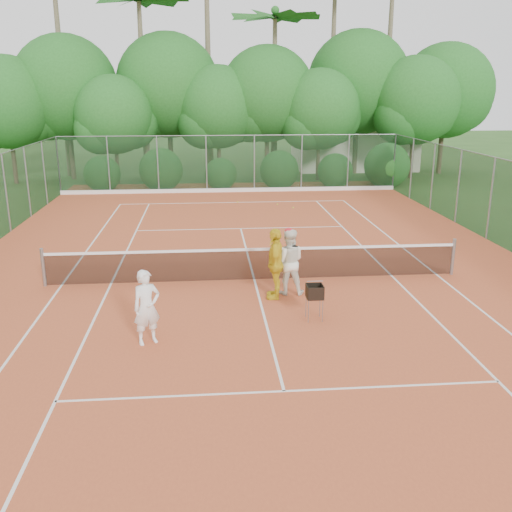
{
  "coord_description": "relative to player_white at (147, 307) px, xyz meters",
  "views": [
    {
      "loc": [
        -1.34,
        -15.67,
        5.36
      ],
      "look_at": [
        -0.06,
        -1.2,
        1.1
      ],
      "focal_mm": 40.0,
      "sensor_mm": 36.0,
      "label": 1
    }
  ],
  "objects": [
    {
      "name": "tennis_net",
      "position": [
        2.68,
        4.05,
        -0.32
      ],
      "size": [
        11.97,
        0.1,
        1.1
      ],
      "color": "gray",
      "rests_on": "clay_court"
    },
    {
      "name": "ball_hopper",
      "position": [
        3.86,
        0.98,
        -0.14
      ],
      "size": [
        0.38,
        0.38,
        0.87
      ],
      "rotation": [
        0.0,
        0.0,
        0.03
      ],
      "color": "gray",
      "rests_on": "clay_court"
    },
    {
      "name": "player_yellow",
      "position": [
        3.1,
        2.57,
        0.12
      ],
      "size": [
        0.61,
        1.16,
        1.9
      ],
      "primitive_type": "imported",
      "rotation": [
        0.0,
        0.0,
        -1.7
      ],
      "color": "yellow",
      "rests_on": "clay_court"
    },
    {
      "name": "stray_ball_b",
      "position": [
        4.74,
        15.13,
        -0.8
      ],
      "size": [
        0.07,
        0.07,
        0.07
      ],
      "primitive_type": "sphere",
      "color": "#CED331",
      "rests_on": "clay_court"
    },
    {
      "name": "club_building",
      "position": [
        11.68,
        28.05,
        0.65
      ],
      "size": [
        8.0,
        5.0,
        3.0
      ],
      "primitive_type": "cube",
      "color": "beige",
      "rests_on": "ground"
    },
    {
      "name": "player_white",
      "position": [
        0.0,
        0.0,
        0.0
      ],
      "size": [
        0.72,
        0.62,
        1.66
      ],
      "primitive_type": "imported",
      "rotation": [
        0.0,
        0.0,
        0.46
      ],
      "color": "white",
      "rests_on": "clay_court"
    },
    {
      "name": "stray_ball_a",
      "position": [
        2.87,
        15.88,
        -0.8
      ],
      "size": [
        0.07,
        0.07,
        0.07
      ],
      "primitive_type": "sphere",
      "color": "#C9D531",
      "rests_on": "clay_court"
    },
    {
      "name": "ground",
      "position": [
        2.68,
        4.05,
        -0.85
      ],
      "size": [
        120.0,
        120.0,
        0.0
      ],
      "primitive_type": "plane",
      "color": "#294E1B",
      "rests_on": "ground"
    },
    {
      "name": "clay_court",
      "position": [
        2.68,
        4.05,
        -0.84
      ],
      "size": [
        18.0,
        36.0,
        0.02
      ],
      "primitive_type": "cube",
      "color": "#C1542C",
      "rests_on": "ground"
    },
    {
      "name": "court_markings",
      "position": [
        2.68,
        4.05,
        -0.83
      ],
      "size": [
        11.03,
        23.83,
        0.01
      ],
      "color": "white",
      "rests_on": "clay_court"
    },
    {
      "name": "tropical_treeline",
      "position": [
        4.11,
        24.28,
        4.26
      ],
      "size": [
        32.1,
        8.49,
        15.03
      ],
      "color": "brown",
      "rests_on": "ground"
    },
    {
      "name": "fence_back",
      "position": [
        2.68,
        19.05,
        0.67
      ],
      "size": [
        18.07,
        0.07,
        3.0
      ],
      "color": "#19381E",
      "rests_on": "clay_court"
    },
    {
      "name": "player_center_grp",
      "position": [
        3.49,
        2.85,
        0.08
      ],
      "size": [
        0.95,
        0.78,
        1.83
      ],
      "color": "white",
      "rests_on": "clay_court"
    },
    {
      "name": "stray_ball_c",
      "position": [
        5.37,
        14.28,
        -0.8
      ],
      "size": [
        0.07,
        0.07,
        0.07
      ],
      "primitive_type": "sphere",
      "color": "#CEDE33",
      "rests_on": "clay_court"
    }
  ]
}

